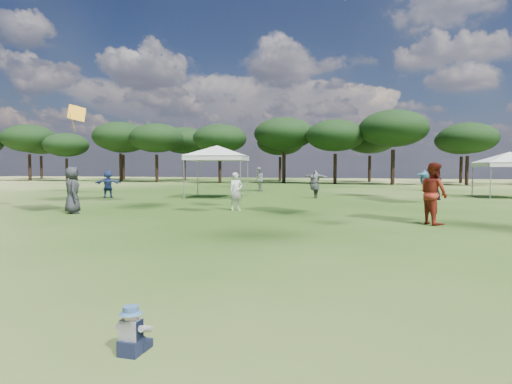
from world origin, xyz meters
TOP-DOWN VIEW (x-y plane):
  - tree_line at (2.39, 47.41)m, footprint 108.78×17.63m
  - tent_left at (-7.04, 21.59)m, footprint 6.53×6.53m
  - tent_right at (9.06, 26.16)m, footprint 6.35×6.35m
  - toddler at (-0.35, 2.03)m, footprint 0.30×0.34m
  - festival_crowd at (2.00, 21.47)m, footprint 29.24×22.50m

SIDE VIEW (x-z plane):
  - toddler at x=-0.35m, z-range -0.02..0.43m
  - festival_crowd at x=2.00m, z-range -0.09..1.80m
  - tent_right at x=9.06m, z-range 1.04..3.98m
  - tent_left at x=-7.04m, z-range 1.22..4.52m
  - tree_line at x=2.39m, z-range 1.54..9.31m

